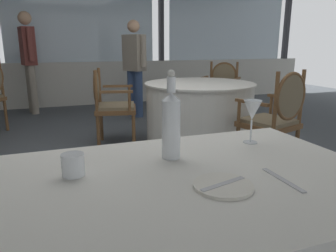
{
  "coord_description": "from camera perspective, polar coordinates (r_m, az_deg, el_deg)",
  "views": [
    {
      "loc": [
        -0.62,
        -2.64,
        1.17
      ],
      "look_at": [
        -0.22,
        -1.54,
        0.87
      ],
      "focal_mm": 33.89,
      "sensor_mm": 36.0,
      "label": 1
    }
  ],
  "objects": [
    {
      "name": "ground_plane",
      "position": [
        2.96,
        -6.23,
        -9.05
      ],
      "size": [
        13.53,
        13.53,
        0.0
      ],
      "primitive_type": "plane",
      "color": "#4C5156"
    },
    {
      "name": "window_wall_far",
      "position": [
        6.58,
        -14.93,
        13.02
      ],
      "size": [
        10.22,
        0.14,
        2.68
      ],
      "color": "beige",
      "rests_on": "ground_plane"
    },
    {
      "name": "side_plate",
      "position": [
        1.03,
        9.89,
        -10.49
      ],
      "size": [
        0.19,
        0.19,
        0.01
      ],
      "primitive_type": "cylinder",
      "color": "silver",
      "rests_on": "foreground_table"
    },
    {
      "name": "butter_knife",
      "position": [
        1.03,
        9.9,
        -10.22
      ],
      "size": [
        0.18,
        0.06,
        0.0
      ],
      "primitive_type": "cube",
      "rotation": [
        0.0,
        0.0,
        0.26
      ],
      "color": "silver",
      "rests_on": "foreground_table"
    },
    {
      "name": "dinner_fork",
      "position": [
        1.13,
        19.94,
        -9.07
      ],
      "size": [
        0.02,
        0.2,
        0.0
      ],
      "primitive_type": "cube",
      "rotation": [
        0.0,
        0.0,
        1.56
      ],
      "color": "silver",
      "rests_on": "foreground_table"
    },
    {
      "name": "water_bottle",
      "position": [
        1.23,
        0.56,
        0.47
      ],
      "size": [
        0.07,
        0.07,
        0.35
      ],
      "color": "white",
      "rests_on": "foreground_table"
    },
    {
      "name": "wine_glass",
      "position": [
        1.47,
        14.93,
        2.57
      ],
      "size": [
        0.08,
        0.08,
        0.2
      ],
      "color": "white",
      "rests_on": "foreground_table"
    },
    {
      "name": "water_tumbler",
      "position": [
        1.14,
        -16.7,
        -6.68
      ],
      "size": [
        0.08,
        0.08,
        0.08
      ],
      "primitive_type": "cylinder",
      "color": "white",
      "rests_on": "foreground_table"
    },
    {
      "name": "background_table_0",
      "position": [
        3.9,
        5.59,
        2.4
      ],
      "size": [
        1.32,
        1.32,
        0.73
      ],
      "color": "silver",
      "rests_on": "ground_plane"
    },
    {
      "name": "dining_chair_0_0",
      "position": [
        3.16,
        19.07,
        2.19
      ],
      "size": [
        0.62,
        0.57,
        0.95
      ],
      "rotation": [
        0.0,
        0.0,
        8.14
      ],
      "color": "brown",
      "rests_on": "ground_plane"
    },
    {
      "name": "dining_chair_0_1",
      "position": [
        4.9,
        9.59,
        6.92
      ],
      "size": [
        0.66,
        0.66,
        0.93
      ],
      "rotation": [
        0.0,
        0.0,
        10.24
      ],
      "color": "brown",
      "rests_on": "ground_plane"
    },
    {
      "name": "dining_chair_0_2",
      "position": [
        3.79,
        -10.61,
        4.45
      ],
      "size": [
        0.56,
        0.61,
        0.9
      ],
      "rotation": [
        0.0,
        0.0,
        12.33
      ],
      "color": "brown",
      "rests_on": "ground_plane"
    },
    {
      "name": "diner_person_0",
      "position": [
        5.3,
        -6.07,
        11.13
      ],
      "size": [
        0.35,
        0.48,
        1.56
      ],
      "rotation": [
        0.0,
        0.0,
        0.5
      ],
      "color": "#334770",
      "rests_on": "ground_plane"
    },
    {
      "name": "diner_person_1",
      "position": [
        6.02,
        -23.78,
        11.36
      ],
      "size": [
        0.28,
        0.52,
        1.72
      ],
      "rotation": [
        0.0,
        0.0,
        3.39
      ],
      "color": "gray",
      "rests_on": "ground_plane"
    }
  ]
}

